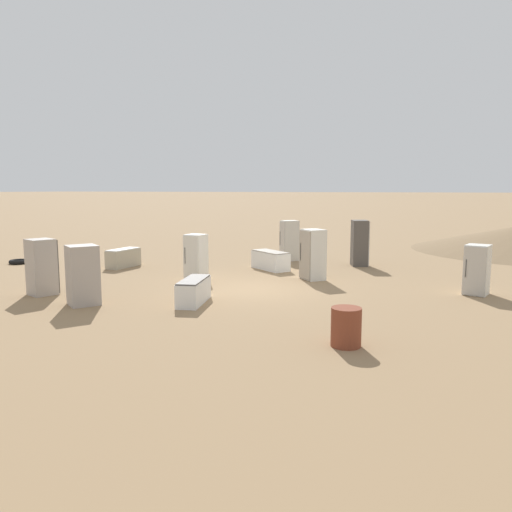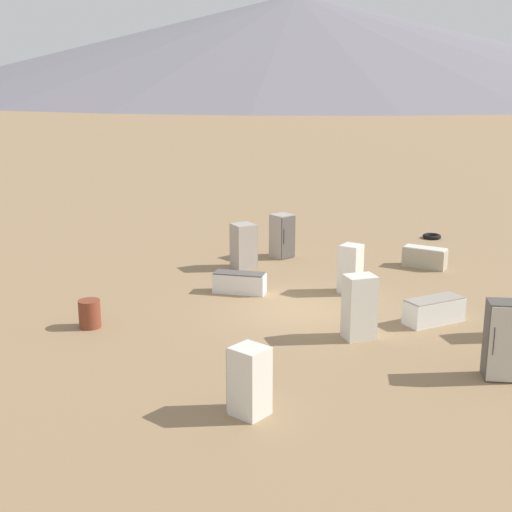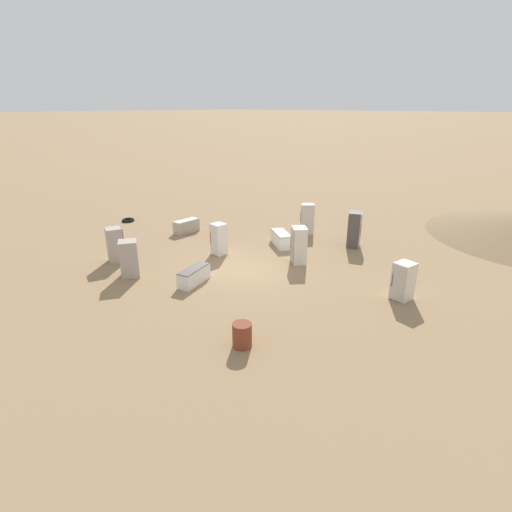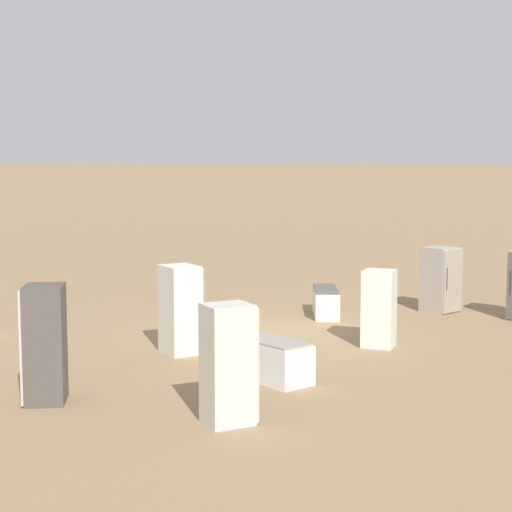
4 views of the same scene
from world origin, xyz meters
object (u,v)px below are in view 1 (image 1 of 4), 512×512
Objects in this scene: discarded_fridge_1 at (360,243)px; discarded_fridge_6 at (194,291)px; discarded_fridge_8 at (42,267)px; rusty_barrel at (346,327)px; discarded_fridge_9 at (289,241)px; discarded_fridge_4 at (270,260)px; discarded_fridge_5 at (123,258)px; discarded_fridge_3 at (83,275)px; discarded_fridge_2 at (477,270)px; discarded_fridge_7 at (313,255)px; scrap_tire at (19,262)px; discarded_fridge_0 at (196,257)px.

discarded_fridge_1 is 9.19m from discarded_fridge_6.
discarded_fridge_8 reaches higher than rusty_barrel.
discarded_fridge_9 is at bearing -116.78° from discarded_fridge_1.
discarded_fridge_4 is 1.19× the size of discarded_fridge_5.
discarded_fridge_9 is (-10.36, 2.24, 0.07)m from discarded_fridge_3.
discarded_fridge_7 is (-0.42, -5.28, 0.13)m from discarded_fridge_2.
discarded_fridge_8 reaches higher than scrap_tire.
discarded_fridge_0 is 0.90× the size of discarded_fridge_6.
discarded_fridge_5 is at bearing -86.29° from discarded_fridge_1.
discarded_fridge_5 reaches higher than discarded_fridge_6.
discarded_fridge_3 is at bearing -50.84° from discarded_fridge_1.
discarded_fridge_6 is at bearing 123.31° from discarded_fridge_0.
discarded_fridge_7 is at bearing 96.67° from scrap_tire.
discarded_fridge_4 is at bearing 140.08° from discarded_fridge_9.
discarded_fridge_6 is at bearing -29.65° from discarded_fridge_3.
discarded_fridge_8 is 2.11× the size of rusty_barrel.
discarded_fridge_9 is 11.72m from scrap_tire.
discarded_fridge_3 is (4.53, -0.90, 0.02)m from discarded_fridge_0.
discarded_fridge_3 is at bearing 97.02° from discarded_fridge_7.
discarded_fridge_9 is at bearing -16.45° from discarded_fridge_7.
discarded_fridge_2 is 0.85× the size of discarded_fridge_9.
discarded_fridge_0 is 0.85× the size of discarded_fridge_1.
discarded_fridge_5 is 5.44m from discarded_fridge_8.
discarded_fridge_3 reaches higher than discarded_fridge_0.
scrap_tire is 0.98× the size of rusty_barrel.
discarded_fridge_4 is 1.04× the size of discarded_fridge_9.
discarded_fridge_2 is 13.10m from discarded_fridge_8.
discarded_fridge_0 is at bearing 88.41° from scrap_tire.
discarded_fridge_7 is at bearing -175.81° from discarded_fridge_5.
discarded_fridge_8 is at bearing 57.04° from discarded_fridge_0.
discarded_fridge_1 is 3.20m from discarded_fridge_9.
discarded_fridge_0 is 7.21m from discarded_fridge_1.
rusty_barrel is (11.07, 5.28, -0.49)m from discarded_fridge_9.
discarded_fridge_1 is at bearing 72.07° from discarded_fridge_8.
discarded_fridge_3 is 0.93× the size of discarded_fridge_7.
discarded_fridge_4 is 1.04× the size of discarded_fridge_6.
discarded_fridge_6 is at bearing 36.49° from discarded_fridge_4.
scrap_tire is (1.48, -12.65, -0.80)m from discarded_fridge_7.
discarded_fridge_6 is at bearing 72.43° from scrap_tire.
discarded_fridge_9 is at bearing -19.06° from discarded_fridge_2.
discarded_fridge_3 is 2.14m from discarded_fridge_8.
discarded_fridge_7 is at bearing -157.40° from rusty_barrel.
discarded_fridge_7 is 7.56m from rusty_barrel.
discarded_fridge_1 is 1.07× the size of discarded_fridge_7.
scrap_tire is (-0.25, -8.93, -0.72)m from discarded_fridge_0.
discarded_fridge_6 is 9.01m from discarded_fridge_9.
discarded_fridge_2 is 1.92× the size of scrap_tire.
scrap_tire is 16.49m from rusty_barrel.
scrap_tire is at bearing 2.03° from discarded_fridge_0.
discarded_fridge_7 reaches higher than scrap_tire.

